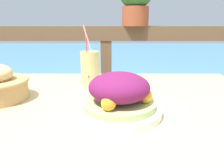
{
  "coord_description": "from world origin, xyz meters",
  "views": [
    {
      "loc": [
        0.04,
        -0.71,
        1.04
      ],
      "look_at": [
        0.03,
        -0.02,
        0.84
      ],
      "focal_mm": 35.0,
      "sensor_mm": 36.0,
      "label": 1
    }
  ],
  "objects": [
    {
      "name": "patio_table",
      "position": [
        0.0,
        0.0,
        0.66
      ],
      "size": [
        1.16,
        0.75,
        0.78
      ],
      "color": "tan",
      "rests_on": "ground_plane"
    },
    {
      "name": "railing_fence",
      "position": [
        0.0,
        0.72,
        0.76
      ],
      "size": [
        2.8,
        0.08,
        1.0
      ],
      "color": "brown",
      "rests_on": "ground_plane"
    },
    {
      "name": "sea_backdrop",
      "position": [
        0.0,
        3.22,
        0.23
      ],
      "size": [
        12.0,
        4.0,
        0.45
      ],
      "color": "teal",
      "rests_on": "ground_plane"
    },
    {
      "name": "salad_plate",
      "position": [
        0.06,
        -0.12,
        0.83
      ],
      "size": [
        0.25,
        0.25,
        0.12
      ],
      "color": "white",
      "rests_on": "patio_table"
    },
    {
      "name": "drink_glass",
      "position": [
        -0.05,
        0.2,
        0.85
      ],
      "size": [
        0.08,
        0.08,
        0.24
      ],
      "color": "#DBCC7F",
      "rests_on": "patio_table"
    },
    {
      "name": "knife",
      "position": [
        0.25,
        -0.12,
        0.78
      ],
      "size": [
        0.02,
        0.18,
        0.0
      ],
      "color": "silver",
      "rests_on": "patio_table"
    }
  ]
}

